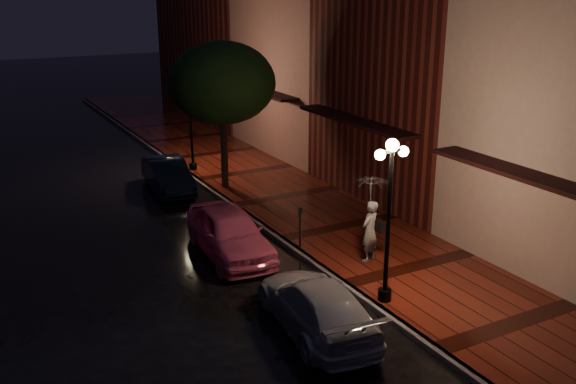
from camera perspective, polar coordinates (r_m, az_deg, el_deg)
ground at (r=20.83m, az=-0.53°, el=-4.52°), size 120.00×120.00×0.00m
sidewalk at (r=21.88m, az=4.68°, el=-3.24°), size 4.50×60.00×0.15m
curb at (r=20.81m, az=-0.53°, el=-4.33°), size 0.25×60.00×0.15m
storefront_mid at (r=24.98m, az=11.78°, el=11.96°), size 5.00×8.00×11.00m
storefront_far at (r=31.58m, az=2.13°, el=11.70°), size 5.00×8.00×9.00m
storefront_extra at (r=40.41m, az=-5.34°, el=13.75°), size 5.00×12.00×10.00m
streetlamp_near at (r=16.16m, az=8.96°, el=-1.72°), size 0.96×0.36×4.31m
streetlamp_far at (r=28.14m, az=-8.66°, el=6.81°), size 0.96×0.36×4.31m
street_tree at (r=25.19m, az=-5.85°, el=9.40°), size 4.16×4.16×5.80m
pink_car at (r=19.72m, az=-5.21°, el=-3.59°), size 2.08×4.52×1.50m
navy_car at (r=26.22m, az=-10.65°, el=1.50°), size 1.76×4.14×1.33m
silver_car at (r=15.63m, az=2.57°, el=-10.06°), size 2.35×4.64×1.29m
woman_with_umbrella at (r=18.72m, az=7.38°, el=-1.22°), size 1.08×1.10×2.60m
parking_meter at (r=19.81m, az=1.08°, el=-2.78°), size 0.15×0.13×1.33m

